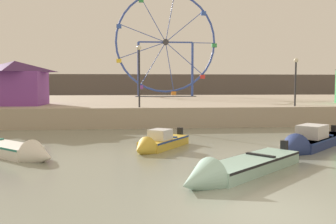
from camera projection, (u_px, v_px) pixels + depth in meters
name	position (u px, v px, depth m)	size (l,w,h in m)	color
ground_plane	(264.00, 212.00, 8.48)	(240.00, 240.00, 0.00)	gray
quay_promenade	(164.00, 106.00, 36.89)	(110.00, 25.73, 1.35)	tan
distant_town_skyline	(152.00, 88.00, 62.01)	(140.00, 3.00, 4.40)	#564C47
motorboat_mustard_yellow	(158.00, 143.00, 16.50)	(2.98, 3.76, 1.16)	gold
motorboat_navy_blue	(308.00, 142.00, 16.63)	(5.25, 5.04, 1.44)	navy
motorboat_white_red_stripe	(12.00, 150.00, 15.01)	(5.22, 4.87, 1.13)	silver
motorboat_seafoam	(234.00, 170.00, 11.67)	(5.24, 4.88, 1.21)	#93BCAD
ferris_wheel_blue_frame	(166.00, 44.00, 43.57)	(12.04, 1.20, 12.36)	#334CA8
carnival_booth_purple_stall	(15.00, 82.00, 26.87)	(4.47, 3.79, 3.21)	purple
promenade_lamp_near	(139.00, 67.00, 24.49)	(0.32, 0.32, 4.10)	#2D2D33
promenade_lamp_far	(296.00, 74.00, 25.61)	(0.32, 0.32, 3.34)	#2D2D33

